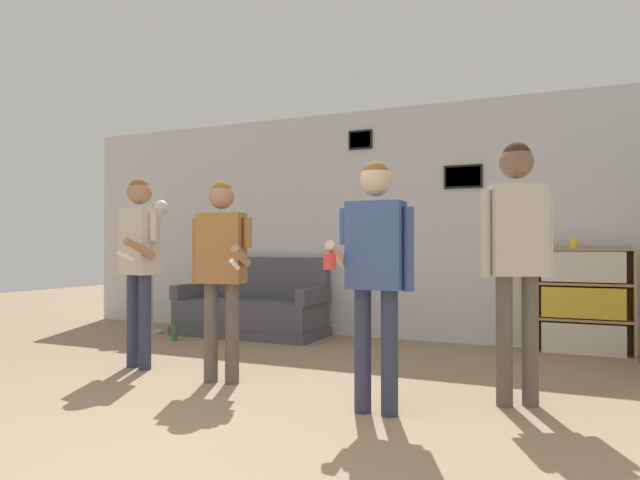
% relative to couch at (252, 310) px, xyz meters
% --- Properties ---
extents(ground_plane, '(20.00, 20.00, 0.00)m').
position_rel_couch_xyz_m(ground_plane, '(1.54, -3.92, -0.30)').
color(ground_plane, '#937A5B').
extents(wall_back, '(8.61, 0.08, 2.70)m').
position_rel_couch_xyz_m(wall_back, '(1.54, 0.41, 1.05)').
color(wall_back, silver).
rests_on(wall_back, ground_plane).
extents(couch, '(1.83, 0.80, 0.94)m').
position_rel_couch_xyz_m(couch, '(0.00, 0.00, 0.00)').
color(couch, '#4C4C56').
rests_on(couch, ground_plane).
extents(bookshelf, '(0.92, 0.30, 1.06)m').
position_rel_couch_xyz_m(bookshelf, '(3.67, 0.19, 0.22)').
color(bookshelf, '#A87F51').
rests_on(bookshelf, ground_plane).
extents(floor_lamp, '(0.39, 0.43, 1.65)m').
position_rel_couch_xyz_m(floor_lamp, '(-1.19, -0.41, 0.96)').
color(floor_lamp, '#ADA89E').
rests_on(floor_lamp, ground_plane).
extents(person_player_foreground_left, '(0.49, 0.54, 1.68)m').
position_rel_couch_xyz_m(person_player_foreground_left, '(0.06, -2.07, 0.73)').
color(person_player_foreground_left, '#2D334C').
rests_on(person_player_foreground_left, ground_plane).
extents(person_player_foreground_center, '(0.54, 0.42, 1.60)m').
position_rel_couch_xyz_m(person_player_foreground_center, '(1.04, -2.23, 0.67)').
color(person_player_foreground_center, brown).
rests_on(person_player_foreground_center, ground_plane).
extents(person_watcher_holding_cup, '(0.50, 0.41, 1.63)m').
position_rel_couch_xyz_m(person_watcher_holding_cup, '(2.42, -2.53, 0.69)').
color(person_watcher_holding_cup, '#2D334C').
rests_on(person_watcher_holding_cup, ground_plane).
extents(person_spectator_near_bookshelf, '(0.45, 0.34, 1.79)m').
position_rel_couch_xyz_m(person_spectator_near_bookshelf, '(3.24, -1.96, 0.81)').
color(person_spectator_near_bookshelf, brown).
rests_on(person_spectator_near_bookshelf, ground_plane).
extents(bottle_on_floor, '(0.07, 0.07, 0.27)m').
position_rel_couch_xyz_m(bottle_on_floor, '(-0.58, -0.75, -0.20)').
color(bottle_on_floor, '#3D6638').
rests_on(bottle_on_floor, ground_plane).
extents(drinking_cup, '(0.08, 0.08, 0.10)m').
position_rel_couch_xyz_m(drinking_cup, '(3.59, 0.19, 0.80)').
color(drinking_cup, yellow).
rests_on(drinking_cup, bookshelf).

